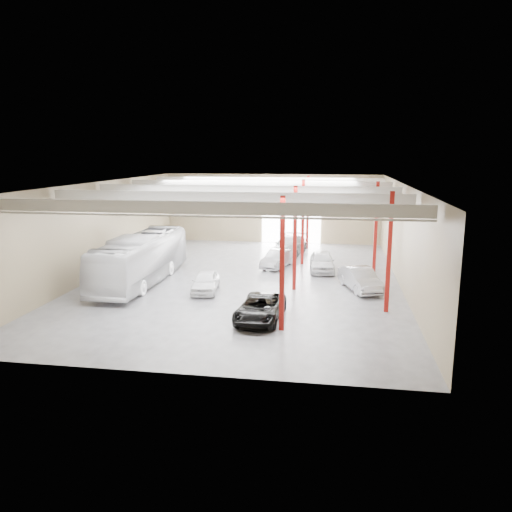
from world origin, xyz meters
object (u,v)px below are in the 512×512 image
(coach_bus, at_px, (141,259))
(car_row_a, at_px, (205,282))
(black_sedan, at_px, (260,308))
(car_row_c, at_px, (289,246))
(car_right_far, at_px, (322,261))
(car_right_near, at_px, (360,279))
(car_row_b, at_px, (278,259))

(coach_bus, bearing_deg, car_row_a, -18.03)
(black_sedan, height_order, car_row_c, car_row_c)
(coach_bus, xyz_separation_m, car_right_far, (12.61, 5.55, -0.94))
(black_sedan, distance_m, car_right_far, 12.76)
(coach_bus, distance_m, black_sedan, 11.82)
(car_right_near, distance_m, car_right_far, 5.86)
(car_row_a, bearing_deg, coach_bus, 155.07)
(car_row_c, distance_m, car_right_far, 6.74)
(car_row_b, height_order, car_right_far, car_right_far)
(car_row_b, bearing_deg, car_row_c, 100.45)
(car_row_a, distance_m, car_row_c, 13.87)
(car_row_a, height_order, car_row_b, car_row_b)
(black_sedan, relative_size, car_right_far, 1.08)
(car_right_near, bearing_deg, car_right_far, 98.59)
(car_row_c, bearing_deg, black_sedan, -81.18)
(car_row_a, relative_size, car_row_b, 0.96)
(coach_bus, xyz_separation_m, car_row_c, (9.49, 11.51, -0.88))
(black_sedan, xyz_separation_m, car_row_b, (-0.56, 13.16, 0.01))
(black_sedan, bearing_deg, car_row_b, 95.99)
(black_sedan, height_order, car_row_a, same)
(car_row_b, xyz_separation_m, car_row_c, (0.47, 5.20, 0.15))
(car_right_near, bearing_deg, car_row_b, 117.63)
(black_sedan, xyz_separation_m, car_row_c, (-0.09, 18.36, 0.16))
(car_row_b, bearing_deg, car_right_near, -27.91)
(coach_bus, xyz_separation_m, black_sedan, (9.58, -6.85, -1.04))
(black_sedan, relative_size, car_row_a, 1.23)
(car_row_a, xyz_separation_m, car_row_b, (3.91, 7.96, 0.01))
(car_row_a, height_order, car_right_far, car_right_far)
(car_row_b, relative_size, car_right_near, 0.91)
(car_right_near, xyz_separation_m, car_right_far, (-2.70, 5.20, 0.02))
(car_row_a, xyz_separation_m, car_right_far, (7.50, 7.19, 0.09))
(coach_bus, bearing_deg, car_row_c, 50.35)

